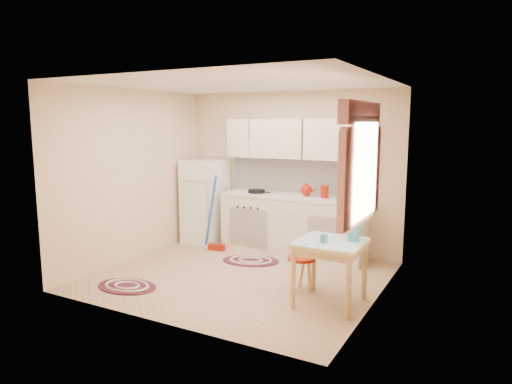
# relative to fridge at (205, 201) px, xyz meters

# --- Properties ---
(room_shell) EXTENTS (3.64, 3.60, 2.52)m
(room_shell) POSITION_rel_fridge_xyz_m (1.54, -1.01, 0.90)
(room_shell) COLOR tan
(room_shell) RESTS_ON ground
(fridge) EXTENTS (0.65, 0.60, 1.40)m
(fridge) POSITION_rel_fridge_xyz_m (0.00, 0.00, 0.00)
(fridge) COLOR white
(fridge) RESTS_ON ground
(broom) EXTENTS (0.29, 0.16, 1.20)m
(broom) POSITION_rel_fridge_xyz_m (0.45, -0.35, -0.10)
(broom) COLOR blue
(broom) RESTS_ON ground
(base_cabinets) EXTENTS (2.25, 0.60, 0.88)m
(base_cabinets) POSITION_rel_fridge_xyz_m (1.59, 0.05, -0.26)
(base_cabinets) COLOR beige
(base_cabinets) RESTS_ON ground
(countertop) EXTENTS (2.27, 0.62, 0.04)m
(countertop) POSITION_rel_fridge_xyz_m (1.59, 0.05, 0.20)
(countertop) COLOR silver
(countertop) RESTS_ON base_cabinets
(frying_pan) EXTENTS (0.32, 0.32, 0.05)m
(frying_pan) POSITION_rel_fridge_xyz_m (0.98, 0.00, 0.24)
(frying_pan) COLOR black
(frying_pan) RESTS_ON countertop
(red_kettle) EXTENTS (0.20, 0.19, 0.19)m
(red_kettle) POSITION_rel_fridge_xyz_m (1.80, 0.05, 0.31)
(red_kettle) COLOR #8F1605
(red_kettle) RESTS_ON countertop
(red_canister) EXTENTS (0.16, 0.16, 0.16)m
(red_canister) POSITION_rel_fridge_xyz_m (2.09, 0.05, 0.30)
(red_canister) COLOR #8F1605
(red_canister) RESTS_ON countertop
(table) EXTENTS (0.72, 0.72, 0.72)m
(table) POSITION_rel_fridge_xyz_m (2.75, -1.56, -0.34)
(table) COLOR tan
(table) RESTS_ON ground
(stool) EXTENTS (0.44, 0.44, 0.42)m
(stool) POSITION_rel_fridge_xyz_m (2.32, -1.33, -0.49)
(stool) COLOR #8F1605
(stool) RESTS_ON ground
(coffee_pot) EXTENTS (0.20, 0.19, 0.31)m
(coffee_pot) POSITION_rel_fridge_xyz_m (2.98, -1.44, 0.18)
(coffee_pot) COLOR #296A7E
(coffee_pot) RESTS_ON table
(mug) EXTENTS (0.08, 0.08, 0.10)m
(mug) POSITION_rel_fridge_xyz_m (2.71, -1.66, 0.07)
(mug) COLOR #296A7E
(mug) RESTS_ON table
(rug_center) EXTENTS (0.96, 0.77, 0.02)m
(rug_center) POSITION_rel_fridge_xyz_m (1.21, -0.61, -0.69)
(rug_center) COLOR maroon
(rug_center) RESTS_ON ground
(rug_left) EXTENTS (0.83, 0.58, 0.02)m
(rug_left) POSITION_rel_fridge_xyz_m (0.37, -2.26, -0.69)
(rug_left) COLOR maroon
(rug_left) RESTS_ON ground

